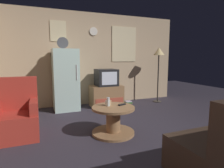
{
  "coord_description": "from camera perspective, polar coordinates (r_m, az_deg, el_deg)",
  "views": [
    {
      "loc": [
        -1.39,
        -2.61,
        1.26
      ],
      "look_at": [
        0.01,
        0.9,
        0.75
      ],
      "focal_mm": 29.7,
      "sensor_mm": 36.0,
      "label": 1
    }
  ],
  "objects": [
    {
      "name": "ground_plane",
      "position": [
        3.22,
        6.02,
        -15.44
      ],
      "size": [
        12.0,
        12.0,
        0.0
      ],
      "primitive_type": "plane",
      "color": "#2D2833"
    },
    {
      "name": "wall_with_art",
      "position": [
        5.25,
        -6.33,
        7.64
      ],
      "size": [
        5.2,
        0.12,
        2.51
      ],
      "color": "tan",
      "rests_on": "ground_plane"
    },
    {
      "name": "fridge",
      "position": [
        4.71,
        -14.08,
        1.3
      ],
      "size": [
        0.6,
        0.62,
        1.77
      ],
      "color": "silver",
      "rests_on": "ground_plane"
    },
    {
      "name": "tv_stand",
      "position": [
        5.01,
        -1.78,
        -3.63
      ],
      "size": [
        0.84,
        0.53,
        0.55
      ],
      "color": "#8E6642",
      "rests_on": "ground_plane"
    },
    {
      "name": "crt_tv",
      "position": [
        4.94,
        -1.8,
        2.03
      ],
      "size": [
        0.54,
        0.51,
        0.44
      ],
      "color": "black",
      "rests_on": "tv_stand"
    },
    {
      "name": "standing_lamp",
      "position": [
        5.55,
        14.21,
        8.48
      ],
      "size": [
        0.32,
        0.32,
        1.59
      ],
      "color": "#332D28",
      "rests_on": "ground_plane"
    },
    {
      "name": "coffee_table",
      "position": [
        3.19,
        0.37,
        -11.09
      ],
      "size": [
        0.72,
        0.72,
        0.47
      ],
      "color": "#8E6642",
      "rests_on": "ground_plane"
    },
    {
      "name": "wine_glass",
      "position": [
        3.14,
        -1.19,
        -5.5
      ],
      "size": [
        0.05,
        0.05,
        0.15
      ],
      "primitive_type": "cylinder",
      "color": "silver",
      "rests_on": "coffee_table"
    },
    {
      "name": "mug_ceramic_white",
      "position": [
        3.18,
        -1.41,
        -5.91
      ],
      "size": [
        0.08,
        0.08,
        0.09
      ],
      "primitive_type": "cylinder",
      "color": "silver",
      "rests_on": "coffee_table"
    },
    {
      "name": "mug_ceramic_tan",
      "position": [
        3.2,
        -0.88,
        -5.82
      ],
      "size": [
        0.08,
        0.08,
        0.09
      ],
      "primitive_type": "cylinder",
      "color": "tan",
      "rests_on": "coffee_table"
    },
    {
      "name": "remote_control",
      "position": [
        3.22,
        3.1,
        -6.33
      ],
      "size": [
        0.16,
        0.09,
        0.02
      ],
      "primitive_type": "cube",
      "rotation": [
        0.0,
        0.0,
        0.34
      ],
      "color": "black",
      "rests_on": "coffee_table"
    },
    {
      "name": "armchair",
      "position": [
        3.43,
        -27.46,
        -8.81
      ],
      "size": [
        0.68,
        0.68,
        0.96
      ],
      "color": "#A52D23",
      "rests_on": "ground_plane"
    },
    {
      "name": "book_stack",
      "position": [
        5.26,
        4.98,
        -5.69
      ],
      "size": [
        0.19,
        0.17,
        0.09
      ],
      "color": "#3E507A",
      "rests_on": "ground_plane"
    }
  ]
}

